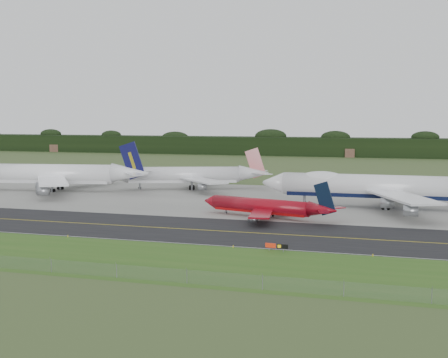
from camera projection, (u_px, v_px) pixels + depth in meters
The scene contains 16 objects.
ground at pixel (235, 229), 143.89m from camera, with size 600.00×600.00×0.00m, color #364D24.
grass_verge at pixel (181, 262), 110.58m from camera, with size 400.00×30.00×0.01m, color #2D5819.
taxiway at pixel (230, 232), 140.08m from camera, with size 400.00×32.00×0.02m, color black.
apron at pixel (280, 200), 192.42m from camera, with size 400.00×78.00×0.01m, color slate.
taxiway_centreline at pixel (230, 231), 140.08m from camera, with size 400.00×0.40×0.00m, color gold.
taxiway_edge_line at pixel (208, 245), 125.33m from camera, with size 400.00×0.25×0.00m, color silver.
perimeter_fence at pixel (151, 274), 98.10m from camera, with size 320.00×0.10×320.00m.
horizon_treeline at pixel (351, 148), 403.86m from camera, with size 700.00×25.00×12.00m.
jet_ba_747 at pixel (381, 187), 175.65m from camera, with size 70.30×58.45×17.73m.
jet_red_737 at pixel (267, 207), 158.85m from camera, with size 37.67×30.03×10.34m.
jet_navy_gold at pixel (55, 174), 216.44m from camera, with size 67.33×58.02×17.40m.
jet_star_tail at pixel (191, 175), 221.97m from camera, with size 54.31×44.08×14.77m.
taxiway_sign at pixel (277, 246), 119.25m from camera, with size 4.54×0.66×1.51m.
edge_marker_left at pixel (68, 236), 133.49m from camera, with size 0.16×0.16×0.50m, color yellow.
edge_marker_center at pixel (233, 247), 122.76m from camera, with size 0.16×0.16×0.50m, color yellow.
edge_marker_right at pixel (373, 255), 114.95m from camera, with size 0.16×0.16×0.50m, color yellow.
Camera 1 is at (39.05, -136.57, 25.75)m, focal length 50.00 mm.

